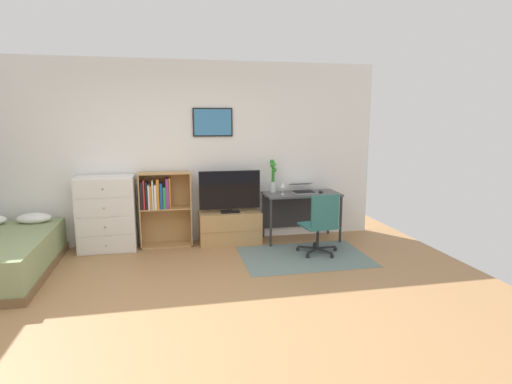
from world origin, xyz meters
TOP-DOWN VIEW (x-y plane):
  - ground_plane at (0.00, 0.00)m, footprint 7.20×7.20m
  - wall_back_with_posters at (0.00, 2.43)m, footprint 6.12×0.09m
  - area_rug at (1.63, 1.32)m, footprint 1.70×1.20m
  - dresser at (-1.02, 2.15)m, footprint 0.78×0.46m
  - bookshelf at (-0.27, 2.22)m, footprint 0.74×0.30m
  - tv_stand at (0.73, 2.17)m, footprint 0.92×0.41m
  - television at (0.73, 2.15)m, footprint 0.91×0.16m
  - desk at (1.83, 2.17)m, footprint 1.15×0.55m
  - office_chair at (1.87, 1.34)m, footprint 0.57×0.58m
  - laptop at (1.87, 2.16)m, footprint 0.36×0.39m
  - computer_mouse at (2.13, 2.06)m, footprint 0.06×0.10m
  - bamboo_vase at (1.42, 2.26)m, footprint 0.10×0.11m
  - wine_glass at (1.52, 2.04)m, footprint 0.07×0.07m

SIDE VIEW (x-z plane):
  - ground_plane at x=0.00m, z-range 0.00..0.00m
  - area_rug at x=1.63m, z-range 0.00..0.01m
  - tv_stand at x=0.73m, z-range 0.00..0.48m
  - office_chair at x=1.87m, z-range 0.03..0.89m
  - dresser at x=-1.02m, z-range 0.00..1.06m
  - desk at x=1.83m, z-range 0.23..0.97m
  - bookshelf at x=-0.27m, z-range 0.11..1.20m
  - computer_mouse at x=2.13m, z-range 0.74..0.77m
  - television at x=0.73m, z-range 0.48..1.10m
  - laptop at x=1.87m, z-range 0.72..0.88m
  - wine_glass at x=1.52m, z-range 0.78..0.96m
  - bamboo_vase at x=1.42m, z-range 0.76..1.26m
  - wall_back_with_posters at x=0.00m, z-range 0.00..2.70m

